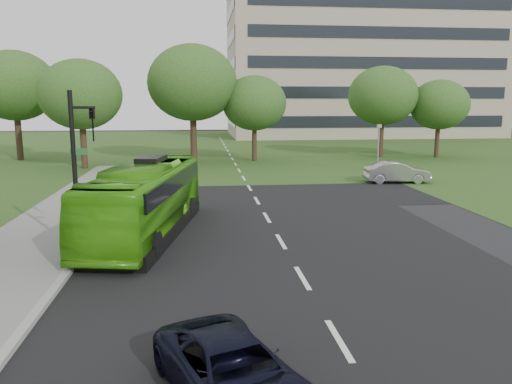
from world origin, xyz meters
TOP-DOWN VIEW (x-y plane):
  - ground at (0.00, 0.00)m, footprint 160.00×160.00m
  - street_surfaces at (-0.38, 22.75)m, footprint 120.00×120.00m
  - office_building at (21.96, 61.96)m, footprint 40.10×20.10m
  - tree_park_a at (-12.14, 24.80)m, footprint 6.42×6.42m
  - tree_park_b at (-3.51, 28.36)m, footprint 7.74×7.74m
  - tree_park_c at (1.89, 28.37)m, footprint 5.67×5.67m
  - tree_park_d at (14.21, 29.96)m, footprint 6.47×6.47m
  - tree_park_e at (19.48, 29.22)m, footprint 5.47×5.47m
  - tree_park_f at (-19.31, 31.51)m, footprint 7.32×7.32m
  - bus at (-5.16, 3.65)m, footprint 4.15×10.42m
  - sedan at (9.80, 15.05)m, footprint 4.34×1.89m
  - suv at (-2.50, -8.00)m, footprint 3.21×4.45m
  - traffic_light at (-7.02, 1.19)m, footprint 0.90×0.23m
  - camera_pole at (10.00, 19.16)m, footprint 0.38×0.36m

SIDE VIEW (x-z plane):
  - ground at x=0.00m, z-range 0.00..0.00m
  - street_surfaces at x=-0.38m, z-range -0.05..0.10m
  - suv at x=-2.50m, z-range 0.00..1.12m
  - sedan at x=9.80m, z-range 0.00..1.39m
  - bus at x=-5.16m, z-range 0.00..2.83m
  - camera_pole at x=10.00m, z-range 0.53..4.15m
  - traffic_light at x=-7.02m, z-range 0.49..6.11m
  - tree_park_e at x=19.48m, z-range 1.31..8.60m
  - tree_park_c at x=1.89m, z-range 1.34..8.88m
  - tree_park_a at x=-12.14m, z-range 1.52..10.05m
  - tree_park_d at x=14.21m, z-range 1.51..10.06m
  - tree_park_f at x=-19.31m, z-range 1.76..11.52m
  - tree_park_b at x=-3.51m, z-range 1.77..11.92m
  - office_building at x=21.96m, z-range 0.00..25.00m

